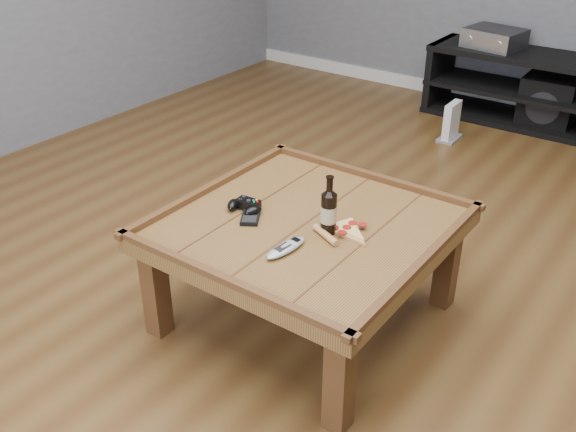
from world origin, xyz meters
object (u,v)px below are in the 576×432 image
Objects in this scene: media_console at (528,90)px; game_controller at (245,206)px; smartphone at (250,217)px; game_console at (451,123)px; subwoofer at (549,101)px; pizza_slice at (344,230)px; remote_control at (286,248)px; av_receiver at (494,38)px; coffee_table at (307,236)px; beer_bottle at (329,210)px.

media_console is 2.84m from game_controller.
game_console is at bearing 61.08° from smartphone.
game_controller reaches higher than subwoofer.
smartphone is at bearing -136.43° from pizza_slice.
remote_control is 0.52× the size of subwoofer.
media_console is 0.68m from game_console.
pizza_slice reaches higher than subwoofer.
pizza_slice reaches higher than smartphone.
av_receiver is (-0.04, 2.81, 0.09)m from game_controller.
pizza_slice is 2.09× the size of smartphone.
coffee_table is 0.23m from smartphone.
beer_bottle is at bearing -92.40° from subwoofer.
av_receiver is at bearing 86.54° from game_controller.
remote_control reaches higher than pizza_slice.
coffee_table reaches higher than smartphone.
smartphone is at bearing -93.90° from media_console.
game_console is at bearing -80.87° from av_receiver.
game_console is (-0.10, 2.25, -0.34)m from smartphone.
smartphone is (-0.19, -2.85, 0.21)m from media_console.
smartphone is 0.34× the size of av_receiver.
media_console is 0.43m from av_receiver.
media_console is 9.93× the size of smartphone.
game_console is (-0.45, 2.13, -0.34)m from pizza_slice.
coffee_table is at bearing -3.87° from smartphone.
coffee_table is 3.99× the size of game_console.
pizza_slice is 0.25m from remote_control.
media_console reaches higher than smartphone.
game_controller is 0.45× the size of subwoofer.
remote_control reaches higher than game_console.
media_console is 6.10× the size of beer_bottle.
subwoofer is at bearing 87.06° from coffee_table.
remote_control is (0.25, -0.11, 0.01)m from smartphone.
coffee_table is 3.50× the size of pizza_slice.
game_console is (-0.40, 2.16, -0.43)m from beer_bottle.
beer_bottle reaches higher than game_controller.
subwoofer is at bearing 89.19° from beer_bottle.
pizza_slice is (0.40, 0.08, -0.01)m from game_controller.
smartphone is (-0.19, -0.10, 0.07)m from coffee_table.
game_controller is at bearing -79.67° from av_receiver.
game_console is at bearing -125.92° from subwoofer.
smartphone is 0.55× the size of game_console.
game_controller is 2.81m from av_receiver.
av_receiver is (-0.10, 2.85, 0.11)m from smartphone.
game_controller is (-0.36, -0.05, -0.07)m from beer_bottle.
subwoofer is (0.14, 0.05, -0.07)m from media_console.
beer_bottle is 1.39× the size of game_controller.
beer_bottle is 2.79m from av_receiver.
beer_bottle reaches higher than pizza_slice.
smartphone is 0.38× the size of subwoofer.
remote_control is (0.31, -0.15, -0.01)m from game_controller.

